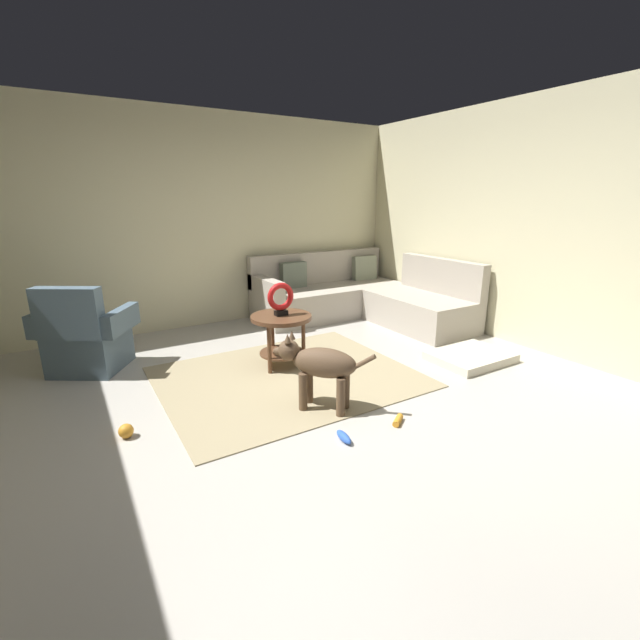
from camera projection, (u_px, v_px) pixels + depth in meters
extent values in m
cube|color=#B7B2A8|center=(311.00, 417.00, 3.44)|extent=(6.00, 6.00, 0.10)
cube|color=beige|center=(195.00, 222.00, 5.46)|extent=(6.00, 0.12, 2.70)
cube|color=beige|center=(550.00, 227.00, 4.52)|extent=(0.12, 6.00, 2.70)
cube|color=tan|center=(288.00, 377.00, 4.07)|extent=(2.30, 1.90, 0.01)
cube|color=#B2A899|center=(331.00, 300.00, 6.20)|extent=(2.20, 0.85, 0.42)
cube|color=#B2A899|center=(318.00, 267.00, 6.37)|extent=(2.20, 0.14, 0.46)
cube|color=#B2A899|center=(420.00, 311.00, 5.62)|extent=(0.85, 1.40, 0.42)
cube|color=#B2A899|center=(442.00, 276.00, 5.67)|extent=(0.14, 1.40, 0.46)
cube|color=#B2A899|center=(266.00, 286.00, 5.60)|extent=(0.16, 0.85, 0.22)
cube|color=gray|center=(364.00, 268.00, 6.64)|extent=(0.39, 0.19, 0.39)
cube|color=slate|center=(293.00, 276.00, 6.02)|extent=(0.38, 0.14, 0.38)
cube|color=#4C6070|center=(90.00, 350.00, 4.23)|extent=(0.83, 0.83, 0.40)
cube|color=#4C6070|center=(68.00, 314.00, 3.87)|extent=(0.58, 0.44, 0.48)
cube|color=#4C6070|center=(50.00, 320.00, 4.15)|extent=(0.41, 0.56, 0.22)
cube|color=#4C6070|center=(121.00, 320.00, 4.14)|extent=(0.41, 0.56, 0.22)
cylinder|color=brown|center=(281.00, 317.00, 4.19)|extent=(0.60, 0.60, 0.04)
cylinder|color=brown|center=(282.00, 353.00, 4.29)|extent=(0.45, 0.45, 0.02)
cylinder|color=brown|center=(273.00, 337.00, 4.44)|extent=(0.04, 0.04, 0.50)
cylinder|color=brown|center=(269.00, 350.00, 4.08)|extent=(0.04, 0.04, 0.50)
cylinder|color=brown|center=(303.00, 343.00, 4.27)|extent=(0.04, 0.04, 0.50)
cube|color=black|center=(281.00, 313.00, 4.18)|extent=(0.12, 0.08, 0.05)
torus|color=red|center=(281.00, 297.00, 4.13)|extent=(0.28, 0.06, 0.28)
cube|color=beige|center=(470.00, 357.00, 4.46)|extent=(0.80, 0.60, 0.09)
cylinder|color=brown|center=(303.00, 392.00, 3.40)|extent=(0.07, 0.07, 0.32)
cylinder|color=brown|center=(309.00, 385.00, 3.53)|extent=(0.07, 0.07, 0.32)
cylinder|color=brown|center=(341.00, 398.00, 3.30)|extent=(0.07, 0.07, 0.32)
cylinder|color=brown|center=(345.00, 390.00, 3.43)|extent=(0.07, 0.07, 0.32)
ellipsoid|color=brown|center=(324.00, 363.00, 3.35)|extent=(0.50, 0.54, 0.24)
sphere|color=brown|center=(289.00, 350.00, 3.42)|extent=(0.17, 0.17, 0.17)
ellipsoid|color=brown|center=(280.00, 351.00, 3.45)|extent=(0.13, 0.14, 0.07)
cone|color=brown|center=(288.00, 338.00, 3.34)|extent=(0.06, 0.06, 0.07)
cone|color=brown|center=(292.00, 335.00, 3.42)|extent=(0.06, 0.06, 0.07)
cylinder|color=brown|center=(363.00, 363.00, 3.24)|extent=(0.16, 0.18, 0.16)
sphere|color=orange|center=(126.00, 431.00, 3.04)|extent=(0.10, 0.10, 0.10)
cylinder|color=orange|center=(398.00, 420.00, 3.24)|extent=(0.15, 0.12, 0.05)
ellipsoid|color=blue|center=(344.00, 437.00, 3.00)|extent=(0.08, 0.18, 0.06)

